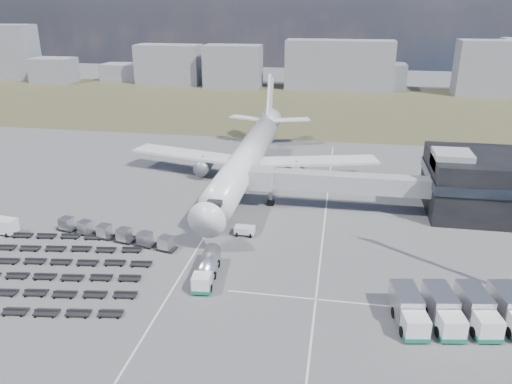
# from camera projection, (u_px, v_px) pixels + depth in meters

# --- Properties ---
(ground) EXTENTS (420.00, 420.00, 0.00)m
(ground) POSITION_uv_depth(u_px,v_px,m) (206.00, 257.00, 70.79)
(ground) COLOR #565659
(ground) RESTS_ON ground
(grass_strip) EXTENTS (420.00, 90.00, 0.01)m
(grass_strip) POSITION_uv_depth(u_px,v_px,m) (291.00, 105.00, 171.81)
(grass_strip) COLOR #444329
(grass_strip) RESTS_ON ground
(lane_markings) EXTENTS (47.12, 110.00, 0.01)m
(lane_markings) POSITION_uv_depth(u_px,v_px,m) (277.00, 253.00, 71.97)
(lane_markings) COLOR silver
(lane_markings) RESTS_ON ground
(jet_bridge) EXTENTS (30.30, 3.80, 7.05)m
(jet_bridge) POSITION_uv_depth(u_px,v_px,m) (327.00, 182.00, 85.16)
(jet_bridge) COLOR #939399
(jet_bridge) RESTS_ON ground
(airliner) EXTENTS (51.59, 64.53, 17.62)m
(airliner) POSITION_uv_depth(u_px,v_px,m) (249.00, 156.00, 98.61)
(airliner) COLOR white
(airliner) RESTS_ON ground
(skyline) EXTENTS (320.67, 25.41, 25.49)m
(skyline) POSITION_uv_depth(u_px,v_px,m) (298.00, 62.00, 204.83)
(skyline) COLOR gray
(skyline) RESTS_ON ground
(fuel_tanker) EXTENTS (3.00, 9.27, 2.95)m
(fuel_tanker) POSITION_uv_depth(u_px,v_px,m) (207.00, 268.00, 65.04)
(fuel_tanker) COLOR white
(fuel_tanker) RESTS_ON ground
(pushback_tug) EXTENTS (3.11, 1.78, 1.41)m
(pushback_tug) POSITION_uv_depth(u_px,v_px,m) (245.00, 231.00, 77.23)
(pushback_tug) COLOR white
(pushback_tug) RESTS_ON ground
(utility_van) EXTENTS (5.01, 2.78, 2.50)m
(utility_van) POSITION_uv_depth(u_px,v_px,m) (2.00, 226.00, 77.59)
(utility_van) COLOR white
(utility_van) RESTS_ON ground
(catering_truck) EXTENTS (4.34, 6.29, 2.67)m
(catering_truck) POSITION_uv_depth(u_px,v_px,m) (281.00, 173.00, 100.73)
(catering_truck) COLOR white
(catering_truck) RESTS_ON ground
(service_trucks_near) EXTENTS (15.40, 10.13, 3.18)m
(service_trucks_near) POSITION_uv_depth(u_px,v_px,m) (460.00, 310.00, 55.79)
(service_trucks_near) COLOR white
(service_trucks_near) RESTS_ON ground
(uld_row) EXTENTS (20.93, 6.07, 1.91)m
(uld_row) POSITION_uv_depth(u_px,v_px,m) (114.00, 233.00, 75.47)
(uld_row) COLOR black
(uld_row) RESTS_ON ground
(baggage_dollies) EXTENTS (27.68, 24.01, 0.67)m
(baggage_dollies) POSITION_uv_depth(u_px,v_px,m) (50.00, 270.00, 66.83)
(baggage_dollies) COLOR black
(baggage_dollies) RESTS_ON ground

